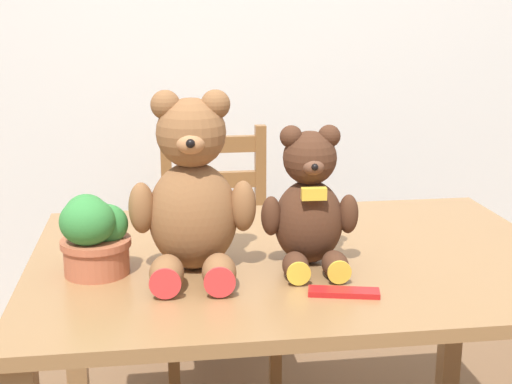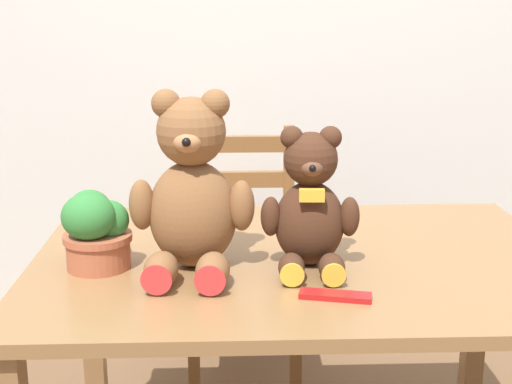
{
  "view_description": "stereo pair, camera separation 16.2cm",
  "coord_description": "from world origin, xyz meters",
  "px_view_note": "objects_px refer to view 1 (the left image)",
  "views": [
    {
      "loc": [
        -0.33,
        -1.17,
        1.35
      ],
      "look_at": [
        -0.11,
        0.4,
        0.94
      ],
      "focal_mm": 50.0,
      "sensor_mm": 36.0,
      "label": 1
    },
    {
      "loc": [
        -0.17,
        -1.18,
        1.35
      ],
      "look_at": [
        -0.11,
        0.4,
        0.94
      ],
      "focal_mm": 50.0,
      "sensor_mm": 36.0,
      "label": 2
    }
  ],
  "objects_px": {
    "wooden_chair_behind": "(218,256)",
    "teddy_bear_right": "(310,206)",
    "potted_plant": "(93,234)",
    "chocolate_bar": "(344,292)",
    "teddy_bear_left": "(192,195)"
  },
  "relations": [
    {
      "from": "wooden_chair_behind",
      "to": "potted_plant",
      "type": "height_order",
      "value": "potted_plant"
    },
    {
      "from": "teddy_bear_left",
      "to": "chocolate_bar",
      "type": "xyz_separation_m",
      "value": [
        0.3,
        -0.19,
        -0.17
      ]
    },
    {
      "from": "teddy_bear_left",
      "to": "chocolate_bar",
      "type": "height_order",
      "value": "teddy_bear_left"
    },
    {
      "from": "wooden_chair_behind",
      "to": "teddy_bear_right",
      "type": "relative_size",
      "value": 2.8
    },
    {
      "from": "teddy_bear_right",
      "to": "potted_plant",
      "type": "distance_m",
      "value": 0.5
    },
    {
      "from": "potted_plant",
      "to": "chocolate_bar",
      "type": "xyz_separation_m",
      "value": [
        0.53,
        -0.2,
        -0.09
      ]
    },
    {
      "from": "chocolate_bar",
      "to": "teddy_bear_left",
      "type": "bearing_deg",
      "value": 147.41
    },
    {
      "from": "wooden_chair_behind",
      "to": "teddy_bear_right",
      "type": "height_order",
      "value": "teddy_bear_right"
    },
    {
      "from": "wooden_chair_behind",
      "to": "potted_plant",
      "type": "xyz_separation_m",
      "value": [
        -0.36,
        -0.92,
        0.39
      ]
    },
    {
      "from": "teddy_bear_right",
      "to": "potted_plant",
      "type": "relative_size",
      "value": 1.78
    },
    {
      "from": "potted_plant",
      "to": "chocolate_bar",
      "type": "height_order",
      "value": "potted_plant"
    },
    {
      "from": "wooden_chair_behind",
      "to": "teddy_bear_left",
      "type": "height_order",
      "value": "teddy_bear_left"
    },
    {
      "from": "teddy_bear_left",
      "to": "teddy_bear_right",
      "type": "bearing_deg",
      "value": -175.34
    },
    {
      "from": "potted_plant",
      "to": "chocolate_bar",
      "type": "distance_m",
      "value": 0.57
    },
    {
      "from": "potted_plant",
      "to": "teddy_bear_left",
      "type": "bearing_deg",
      "value": -1.89
    }
  ]
}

